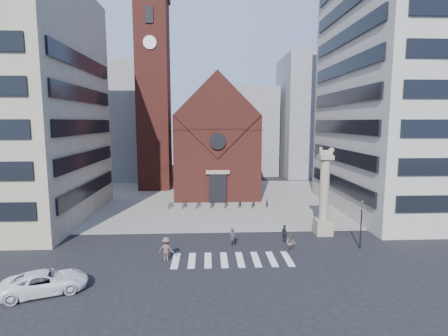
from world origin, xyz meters
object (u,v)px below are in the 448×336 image
(pedestrian_1, at_px, (291,244))
(traffic_light, at_px, (361,223))
(lion_column, at_px, (324,200))
(white_car, at_px, (45,282))
(pedestrian_2, at_px, (284,233))
(scooter_0, at_px, (171,205))
(pedestrian_0, at_px, (233,238))

(pedestrian_1, bearing_deg, traffic_light, 24.31)
(lion_column, xyz_separation_m, white_car, (-22.02, -10.86, -2.73))
(traffic_light, relative_size, pedestrian_1, 2.55)
(white_car, bearing_deg, pedestrian_2, -84.28)
(white_car, relative_size, pedestrian_2, 3.18)
(lion_column, distance_m, pedestrian_1, 7.02)
(scooter_0, bearing_deg, white_car, -87.47)
(pedestrian_2, xyz_separation_m, scooter_0, (-11.85, 13.21, -0.33))
(lion_column, bearing_deg, scooter_0, 145.28)
(white_car, distance_m, pedestrian_1, 18.63)
(pedestrian_2, bearing_deg, traffic_light, -121.04)
(traffic_light, distance_m, pedestrian_1, 6.60)
(white_car, distance_m, pedestrian_0, 15.03)
(traffic_light, xyz_separation_m, pedestrian_1, (-6.39, -0.81, -1.44))
(white_car, xyz_separation_m, pedestrian_0, (12.84, 7.82, 0.11))
(pedestrian_0, distance_m, scooter_0, 15.85)
(lion_column, bearing_deg, pedestrian_0, -161.69)
(traffic_light, height_order, pedestrian_2, traffic_light)
(white_car, relative_size, scooter_0, 3.10)
(pedestrian_0, relative_size, pedestrian_2, 1.02)
(lion_column, height_order, traffic_light, lion_column)
(traffic_light, distance_m, scooter_0, 23.74)
(pedestrian_0, relative_size, pedestrian_1, 0.99)
(traffic_light, height_order, pedestrian_1, traffic_light)
(pedestrian_1, relative_size, pedestrian_2, 1.03)
(pedestrian_0, relative_size, scooter_0, 1.00)
(lion_column, xyz_separation_m, scooter_0, (-16.15, 11.19, -2.97))
(pedestrian_0, xyz_separation_m, pedestrian_2, (4.88, 1.02, -0.02))
(traffic_light, xyz_separation_m, pedestrian_2, (-6.30, 1.98, -1.47))
(lion_column, bearing_deg, pedestrian_2, -154.90)
(lion_column, xyz_separation_m, pedestrian_0, (-9.19, -3.04, -2.62))
(white_car, xyz_separation_m, pedestrian_1, (17.63, 6.04, 0.12))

